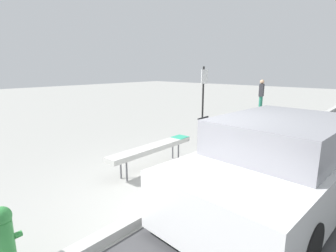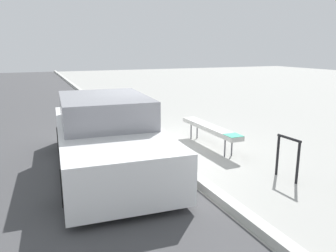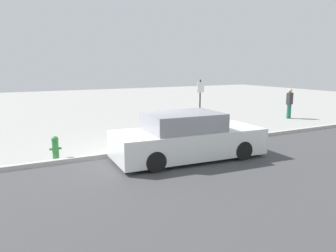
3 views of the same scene
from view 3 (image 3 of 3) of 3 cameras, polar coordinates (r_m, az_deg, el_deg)
ground_plane at (r=11.23m, az=-4.50°, el=-4.59°), size 60.00×60.00×0.00m
road_strip at (r=7.07m, az=12.90°, el=-14.12°), size 60.00×10.00×0.01m
curb at (r=11.22m, az=-4.50°, el=-4.27°), size 60.00×0.20×0.13m
bench at (r=12.55m, az=-4.82°, el=-0.75°), size 2.38×0.37×0.55m
bike_rack at (r=13.87m, az=3.89°, el=0.45°), size 0.55×0.08×0.83m
sign_post at (r=14.75m, az=5.62°, el=4.48°), size 0.36×0.08×2.30m
fire_hydrant at (r=10.80m, az=-19.02°, el=-3.53°), size 0.36×0.22×0.77m
pedestrian at (r=19.45m, az=20.39°, el=3.84°), size 0.41×0.28×1.65m
parked_car_near at (r=10.35m, az=3.35°, el=-2.07°), size 4.87×2.18×1.48m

